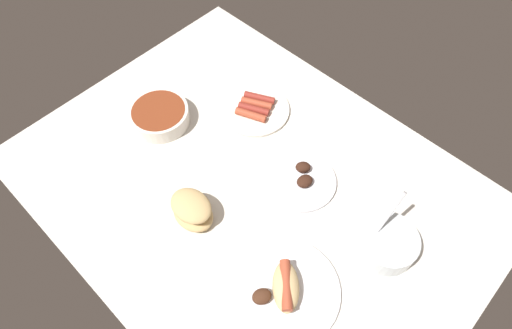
{
  "coord_description": "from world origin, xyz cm",
  "views": [
    {
      "loc": [
        -40.92,
        41.2,
        98.35
      ],
      "look_at": [
        2.22,
        -4.0,
        3.0
      ],
      "focal_mm": 30.4,
      "sensor_mm": 36.0,
      "label": 1
    }
  ],
  "objects_px": {
    "bowl_coleslaw": "(387,243)",
    "plate_sausages": "(255,109)",
    "bowl_chili": "(160,115)",
    "bread_stack": "(192,210)",
    "plate_hotdog_assembled": "(284,289)",
    "plate_grilled_meat": "(302,180)"
  },
  "relations": [
    {
      "from": "bowl_coleslaw",
      "to": "plate_sausages",
      "type": "height_order",
      "value": "bowl_coleslaw"
    },
    {
      "from": "bowl_chili",
      "to": "bread_stack",
      "type": "height_order",
      "value": "bread_stack"
    },
    {
      "from": "bowl_coleslaw",
      "to": "plate_hotdog_assembled",
      "type": "distance_m",
      "value": 0.27
    },
    {
      "from": "bowl_coleslaw",
      "to": "plate_grilled_meat",
      "type": "distance_m",
      "value": 0.27
    },
    {
      "from": "plate_sausages",
      "to": "bread_stack",
      "type": "bearing_deg",
      "value": 109.74
    },
    {
      "from": "plate_sausages",
      "to": "plate_hotdog_assembled",
      "type": "bearing_deg",
      "value": 140.72
    },
    {
      "from": "plate_hotdog_assembled",
      "to": "plate_grilled_meat",
      "type": "xyz_separation_m",
      "value": [
        0.16,
        -0.25,
        -0.01
      ]
    },
    {
      "from": "bread_stack",
      "to": "plate_hotdog_assembled",
      "type": "height_order",
      "value": "bread_stack"
    },
    {
      "from": "plate_hotdog_assembled",
      "to": "plate_sausages",
      "type": "bearing_deg",
      "value": -39.28
    },
    {
      "from": "bread_stack",
      "to": "plate_grilled_meat",
      "type": "xyz_separation_m",
      "value": [
        -0.13,
        -0.27,
        -0.03
      ]
    },
    {
      "from": "bowl_coleslaw",
      "to": "bread_stack",
      "type": "xyz_separation_m",
      "value": [
        0.39,
        0.26,
        0.0
      ]
    },
    {
      "from": "bread_stack",
      "to": "plate_sausages",
      "type": "xyz_separation_m",
      "value": [
        0.13,
        -0.36,
        -0.03
      ]
    },
    {
      "from": "bowl_coleslaw",
      "to": "bowl_chili",
      "type": "relative_size",
      "value": 0.93
    },
    {
      "from": "bowl_coleslaw",
      "to": "plate_grilled_meat",
      "type": "relative_size",
      "value": 0.84
    },
    {
      "from": "bowl_chili",
      "to": "plate_hotdog_assembled",
      "type": "bearing_deg",
      "value": 168.0
    },
    {
      "from": "bread_stack",
      "to": "plate_hotdog_assembled",
      "type": "relative_size",
      "value": 0.47
    },
    {
      "from": "bowl_coleslaw",
      "to": "bread_stack",
      "type": "distance_m",
      "value": 0.47
    },
    {
      "from": "bowl_chili",
      "to": "plate_hotdog_assembled",
      "type": "height_order",
      "value": "plate_hotdog_assembled"
    },
    {
      "from": "plate_sausages",
      "to": "plate_grilled_meat",
      "type": "distance_m",
      "value": 0.27
    },
    {
      "from": "bowl_chili",
      "to": "plate_grilled_meat",
      "type": "xyz_separation_m",
      "value": [
        -0.43,
        -0.13,
        -0.02
      ]
    },
    {
      "from": "bread_stack",
      "to": "plate_grilled_meat",
      "type": "height_order",
      "value": "bread_stack"
    },
    {
      "from": "bowl_coleslaw",
      "to": "bread_stack",
      "type": "bearing_deg",
      "value": 33.39
    }
  ]
}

